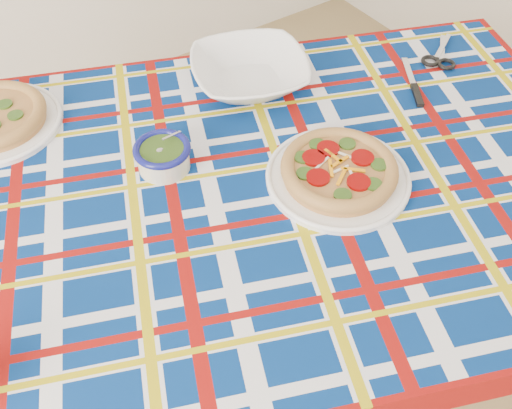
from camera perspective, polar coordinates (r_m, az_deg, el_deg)
dining_table at (r=1.22m, az=-0.73°, el=-0.53°), size 1.79×1.46×0.72m
tablecloth at (r=1.20m, az=-0.74°, el=0.22°), size 1.83×1.50×0.10m
main_focaccia_plate at (r=1.17m, az=8.30°, el=3.47°), size 0.37×0.37×0.06m
pesto_bowl at (r=1.19m, az=-9.31°, el=4.95°), size 0.14×0.14×0.07m
serving_bowl at (r=1.40m, az=-0.64°, el=13.06°), size 0.36×0.36×0.07m
table_knife at (r=1.51m, az=15.09°, el=12.64°), size 0.13×0.19×0.01m
kitchen_scissors at (r=1.62m, az=18.16°, el=14.75°), size 0.21×0.19×0.02m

